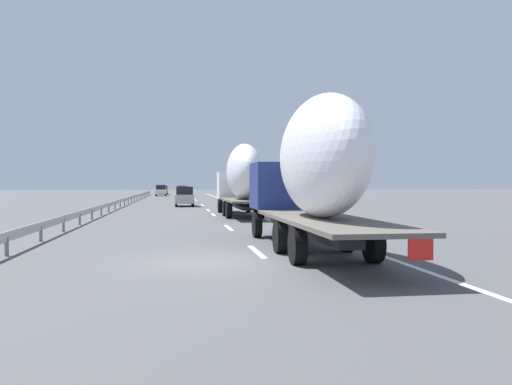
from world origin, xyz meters
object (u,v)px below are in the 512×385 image
car_silver_hatch (184,196)px  car_yellow_coupe (163,190)px  road_sign (252,182)px  car_blue_sedan (182,192)px  truck_lead (242,177)px  truck_trailing (313,169)px  car_white_van (161,190)px

car_silver_hatch → car_yellow_coupe: size_ratio=1.04×
car_silver_hatch → car_yellow_coupe: (54.67, 3.40, -0.05)m
car_silver_hatch → road_sign: 6.91m
car_blue_sedan → car_yellow_coupe: car_blue_sedan is taller
car_silver_hatch → road_sign: (0.53, -6.75, 1.40)m
truck_lead → truck_trailing: truck_trailing is taller
truck_trailing → car_silver_hatch: truck_trailing is taller
truck_lead → car_silver_hatch: 16.71m
car_silver_hatch → car_blue_sedan: bearing=-0.2°
truck_trailing → car_yellow_coupe: 89.83m
truck_lead → truck_trailing: (-18.66, 0.00, 0.03)m
car_yellow_coupe → car_blue_sedan: bearing=-171.2°
car_blue_sedan → road_sign: 32.09m
car_silver_hatch → car_white_van: size_ratio=0.98×
truck_trailing → car_white_van: truck_trailing is taller
truck_trailing → car_yellow_coupe: size_ratio=3.27×
truck_lead → car_yellow_coupe: truck_lead is taller
truck_lead → car_yellow_coupe: size_ratio=3.02×
car_white_van → road_sign: road_sign is taller
car_silver_hatch → car_white_van: bearing=4.7°
truck_lead → car_white_van: 59.19m
car_yellow_coupe → truck_lead: bearing=-174.3°
road_sign → truck_lead: bearing=169.5°
truck_lead → car_blue_sedan: truck_lead is taller
truck_trailing → car_silver_hatch: (34.87, 3.65, -1.76)m
car_silver_hatch → road_sign: size_ratio=1.26×
truck_lead → car_yellow_coupe: (70.88, 7.05, -1.78)m
car_blue_sedan → car_silver_hatch: 31.91m
road_sign → car_white_van: bearing=13.7°
truck_trailing → car_silver_hatch: size_ratio=3.15×
car_yellow_coupe → road_sign: (-54.14, -10.15, 1.45)m
truck_lead → car_silver_hatch: truck_lead is taller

